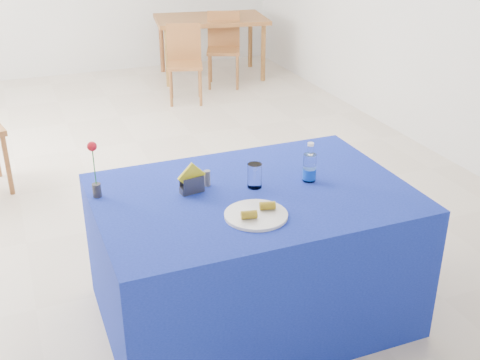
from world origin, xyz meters
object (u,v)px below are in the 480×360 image
at_px(blue_table, 252,255).
at_px(chair_bg_right, 224,43).
at_px(oak_table, 211,23).
at_px(water_bottle, 309,168).
at_px(chair_bg_left, 184,57).
at_px(plate, 256,215).

distance_m(blue_table, chair_bg_right, 4.58).
height_order(oak_table, chair_bg_right, chair_bg_right).
height_order(blue_table, oak_table, blue_table).
height_order(blue_table, water_bottle, water_bottle).
relative_size(water_bottle, chair_bg_left, 0.25).
bearing_deg(water_bottle, chair_bg_left, 82.96).
height_order(blue_table, chair_bg_left, chair_bg_left).
xyz_separation_m(oak_table, chair_bg_right, (0.02, -0.40, -0.17)).
bearing_deg(plate, chair_bg_left, 77.79).
bearing_deg(chair_bg_right, chair_bg_left, -123.35).
bearing_deg(chair_bg_left, blue_table, -85.45).
bearing_deg(oak_table, water_bottle, -102.95).
height_order(plate, chair_bg_left, chair_bg_left).
bearing_deg(blue_table, chair_bg_right, 71.64).
xyz_separation_m(water_bottle, oak_table, (1.09, 4.73, -0.15)).
bearing_deg(water_bottle, plate, -147.91).
xyz_separation_m(blue_table, water_bottle, (0.33, 0.01, 0.45)).
bearing_deg(blue_table, chair_bg_left, 78.27).
bearing_deg(water_bottle, oak_table, 77.05).
bearing_deg(chair_bg_right, water_bottle, -82.63).
xyz_separation_m(plate, water_bottle, (0.42, 0.26, 0.06)).
height_order(oak_table, chair_bg_left, chair_bg_left).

